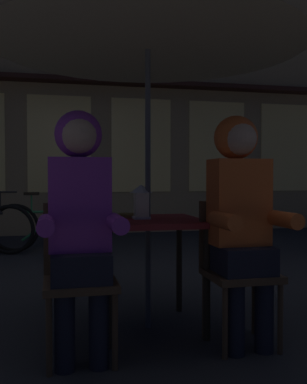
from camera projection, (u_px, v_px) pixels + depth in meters
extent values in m
plane|color=#232326|center=(148.00, 327.00, 3.02)|extent=(60.00, 60.00, 0.00)
cube|color=maroon|center=(148.00, 222.00, 2.99)|extent=(0.72, 0.72, 0.04)
cylinder|color=#2D2319|center=(108.00, 290.00, 2.64)|extent=(0.04, 0.04, 0.70)
cylinder|color=#2D2319|center=(207.00, 284.00, 2.77)|extent=(0.04, 0.04, 0.70)
cylinder|color=#2D2319|center=(97.00, 269.00, 3.24)|extent=(0.04, 0.04, 0.70)
cylinder|color=#2D2319|center=(179.00, 265.00, 3.38)|extent=(0.04, 0.04, 0.70)
cylinder|color=#4C4C51|center=(148.00, 162.00, 2.98)|extent=(0.04, 0.04, 2.25)
cone|color=tan|center=(148.00, 21.00, 2.95)|extent=(2.10, 2.10, 0.38)
cube|color=white|center=(141.00, 218.00, 3.00)|extent=(0.11, 0.11, 0.02)
cube|color=white|center=(141.00, 205.00, 2.99)|extent=(0.09, 0.09, 0.16)
pyramid|color=white|center=(141.00, 189.00, 2.99)|extent=(0.11, 0.11, 0.06)
cube|color=#513823|center=(80.00, 284.00, 2.47)|extent=(0.40, 0.40, 0.04)
cylinder|color=#513823|center=(115.00, 332.00, 2.35)|extent=(0.03, 0.03, 0.41)
cylinder|color=#513823|center=(49.00, 337.00, 2.27)|extent=(0.03, 0.03, 0.41)
cylinder|color=#513823|center=(107.00, 312.00, 2.68)|extent=(0.03, 0.03, 0.41)
cylinder|color=#513823|center=(49.00, 316.00, 2.60)|extent=(0.03, 0.03, 0.41)
cube|color=#513823|center=(78.00, 238.00, 2.64)|extent=(0.40, 0.03, 0.42)
cube|color=#513823|center=(241.00, 275.00, 2.68)|extent=(0.40, 0.40, 0.04)
cylinder|color=#513823|center=(280.00, 319.00, 2.56)|extent=(0.03, 0.03, 0.41)
cylinder|color=#513823|center=(225.00, 323.00, 2.49)|extent=(0.03, 0.03, 0.41)
cylinder|color=#513823|center=(254.00, 302.00, 2.89)|extent=(0.03, 0.03, 0.41)
cylinder|color=#513823|center=(205.00, 306.00, 2.82)|extent=(0.03, 0.03, 0.41)
cube|color=#513823|center=(229.00, 233.00, 2.86)|extent=(0.40, 0.03, 0.42)
cylinder|color=black|center=(99.00, 326.00, 2.37)|extent=(0.11, 0.11, 0.45)
cylinder|color=black|center=(65.00, 329.00, 2.33)|extent=(0.11, 0.11, 0.45)
cube|color=black|center=(80.00, 266.00, 2.47)|extent=(0.32, 0.36, 0.16)
cube|color=purple|center=(79.00, 204.00, 2.49)|extent=(0.34, 0.22, 0.52)
cylinder|color=purple|center=(117.00, 223.00, 2.32)|extent=(0.09, 0.30, 0.09)
cylinder|color=purple|center=(46.00, 225.00, 2.24)|extent=(0.09, 0.30, 0.09)
sphere|color=tan|center=(79.00, 135.00, 2.48)|extent=(0.21, 0.21, 0.21)
sphere|color=purple|center=(78.00, 134.00, 2.53)|extent=(0.27, 0.27, 0.27)
cylinder|color=black|center=(264.00, 314.00, 2.59)|extent=(0.11, 0.11, 0.45)
cylinder|color=black|center=(235.00, 316.00, 2.55)|extent=(0.11, 0.11, 0.45)
cube|color=black|center=(241.00, 259.00, 2.68)|extent=(0.32, 0.36, 0.16)
cube|color=#E05B23|center=(239.00, 202.00, 2.71)|extent=(0.34, 0.22, 0.52)
cylinder|color=#E05B23|center=(284.00, 219.00, 2.54)|extent=(0.09, 0.30, 0.09)
cylinder|color=#E05B23|center=(225.00, 221.00, 2.46)|extent=(0.09, 0.30, 0.09)
sphere|color=tan|center=(239.00, 139.00, 2.69)|extent=(0.21, 0.21, 0.21)
sphere|color=#E05B23|center=(236.00, 138.00, 2.74)|extent=(0.27, 0.27, 0.27)
cube|color=#937A56|center=(99.00, 65.00, 8.23)|extent=(10.00, 0.60, 6.20)
cube|color=#F4D17A|center=(60.00, 144.00, 7.81)|extent=(1.10, 0.02, 1.70)
cube|color=#F4D17A|center=(141.00, 145.00, 8.14)|extent=(1.10, 0.02, 1.70)
cube|color=#F4D17A|center=(217.00, 147.00, 8.47)|extent=(1.10, 0.02, 1.70)
cube|color=#F4D17A|center=(287.00, 148.00, 8.80)|extent=(1.10, 0.02, 1.70)
cube|color=#331914|center=(102.00, 81.00, 7.80)|extent=(9.00, 0.36, 0.08)
torus|color=black|center=(10.00, 230.00, 5.85)|extent=(0.66, 0.18, 0.66)
cylinder|color=black|center=(0.00, 203.00, 5.83)|extent=(0.02, 0.02, 0.28)
cylinder|color=black|center=(0.00, 192.00, 5.83)|extent=(0.44, 0.11, 0.02)
torus|color=black|center=(91.00, 227.00, 6.19)|extent=(0.66, 0.09, 0.66)
torus|color=black|center=(15.00, 228.00, 6.03)|extent=(0.66, 0.09, 0.66)
cylinder|color=#236B3D|center=(53.00, 212.00, 6.10)|extent=(0.84, 0.09, 0.04)
cylinder|color=#236B3D|center=(44.00, 225.00, 6.09)|extent=(0.61, 0.07, 0.44)
cylinder|color=#236B3D|center=(32.00, 203.00, 6.05)|extent=(0.02, 0.02, 0.24)
cube|color=black|center=(31.00, 194.00, 6.05)|extent=(0.20, 0.09, 0.04)
cylinder|color=#236B3D|center=(82.00, 201.00, 6.16)|extent=(0.02, 0.02, 0.28)
cylinder|color=black|center=(82.00, 191.00, 6.16)|extent=(0.44, 0.05, 0.02)
cube|color=olive|center=(132.00, 215.00, 3.13)|extent=(0.24, 0.21, 0.02)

